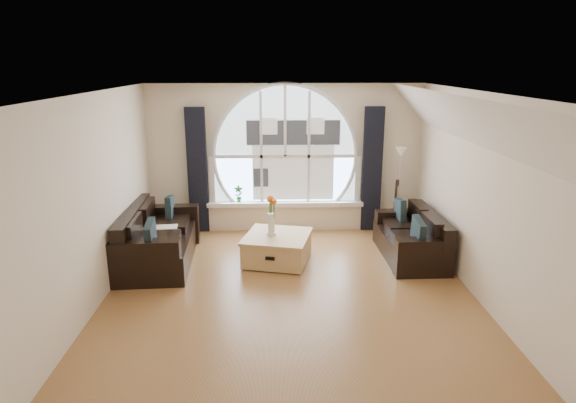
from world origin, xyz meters
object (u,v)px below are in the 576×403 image
Objects in this scene: coffee_chest at (277,247)px; vase_flowers at (271,211)px; sofa_right at (411,234)px; guitar at (394,207)px; sofa_left at (159,238)px; potted_plant at (239,194)px; floor_lamp at (399,191)px.

coffee_chest is 1.40× the size of vase_flowers.
sofa_right is at bearing 16.25° from coffee_chest.
vase_flowers is 0.66× the size of guitar.
sofa_left is 4.17m from guitar.
sofa_right is at bearing -2.27° from sofa_left.
coffee_chest is 0.93× the size of guitar.
potted_plant reaches higher than sofa_left.
sofa_left is 2.80× the size of vase_flowers.
guitar is 2.87m from potted_plant.
sofa_right is 2.39× the size of vase_flowers.
guitar is at bearing -132.26° from floor_lamp.
floor_lamp reaches higher than coffee_chest.
vase_flowers is at bearing -67.79° from potted_plant.
sofa_right is (4.00, 0.07, 0.00)m from sofa_left.
guitar is (2.14, 1.22, 0.29)m from coffee_chest.
coffee_chest is at bearing -20.85° from vase_flowers.
potted_plant is (-0.70, 1.54, 0.47)m from coffee_chest.
guitar is (4.00, 1.18, 0.13)m from sofa_left.
guitar reaches higher than sofa_left.
guitar is at bearing -6.44° from potted_plant.
coffee_chest is 2.48m from guitar.
sofa_right is at bearing -93.65° from floor_lamp.
vase_flowers is at bearing -133.21° from guitar.
vase_flowers is (-0.09, 0.03, 0.59)m from coffee_chest.
guitar is (-0.08, -0.09, -0.27)m from floor_lamp.
sofa_left is 1.82m from vase_flowers.
guitar is at bearing 13.20° from sofa_left.
sofa_right is 2.28m from vase_flowers.
vase_flowers reaches higher than sofa_left.
potted_plant is (-2.85, 0.32, 0.18)m from guitar.
floor_lamp is at bearing 43.90° from coffee_chest.
sofa_right is 2.16m from coffee_chest.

